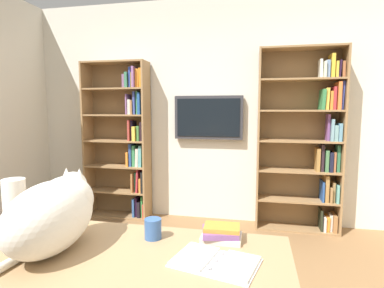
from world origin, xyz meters
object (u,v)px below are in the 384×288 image
at_px(cat, 55,212).
at_px(desk, 106,281).
at_px(bookshelf_right, 125,140).
at_px(bookshelf_left, 308,140).
at_px(wall_mounted_tv, 208,118).
at_px(open_binder, 215,261).
at_px(coffee_mug, 153,229).
at_px(paper_towel_roll, 15,204).
at_px(desk_book_stack, 221,233).

bearing_deg(cat, desk, 174.06).
bearing_deg(desk, bookshelf_right, -67.60).
xyz_separation_m(bookshelf_left, wall_mounted_tv, (1.15, -0.08, 0.25)).
relative_size(bookshelf_right, wall_mounted_tv, 2.36).
bearing_deg(desk, open_binder, -175.26).
bearing_deg(cat, wall_mounted_tv, -95.93).
relative_size(wall_mounted_tv, coffee_mug, 8.65).
xyz_separation_m(bookshelf_left, open_binder, (0.72, 2.48, -0.26)).
bearing_deg(wall_mounted_tv, desk, 89.50).
height_order(open_binder, paper_towel_roll, paper_towel_roll).
xyz_separation_m(bookshelf_right, desk_book_stack, (-1.49, 2.25, -0.19)).
bearing_deg(cat, desk_book_stack, -161.00).
xyz_separation_m(bookshelf_right, desk, (-1.04, 2.51, -0.34)).
height_order(cat, open_binder, cat).
xyz_separation_m(paper_towel_roll, coffee_mug, (-0.72, -0.04, -0.08)).
height_order(desk, cat, cat).
bearing_deg(coffee_mug, desk_book_stack, -171.23).
xyz_separation_m(desk, paper_towel_roll, (0.59, -0.18, 0.24)).
xyz_separation_m(bookshelf_left, bookshelf_right, (2.21, 0.00, -0.04)).
relative_size(wall_mounted_tv, desk_book_stack, 4.33).
xyz_separation_m(wall_mounted_tv, desk, (0.02, 2.60, -0.62)).
bearing_deg(wall_mounted_tv, desk_book_stack, 100.40).
distance_m(coffee_mug, desk_book_stack, 0.32).
distance_m(bookshelf_right, coffee_mug, 2.58).
height_order(bookshelf_left, desk_book_stack, bookshelf_left).
bearing_deg(desk_book_stack, paper_towel_roll, 4.65).
distance_m(bookshelf_right, desk_book_stack, 2.70).
xyz_separation_m(cat, paper_towel_roll, (0.35, -0.15, -0.04)).
height_order(wall_mounted_tv, cat, wall_mounted_tv).
relative_size(bookshelf_left, desk, 1.34).
bearing_deg(wall_mounted_tv, bookshelf_right, 4.54).
xyz_separation_m(bookshelf_right, open_binder, (-1.49, 2.47, -0.22)).
xyz_separation_m(open_binder, coffee_mug, (0.32, -0.18, 0.04)).
bearing_deg(paper_towel_roll, open_binder, 172.24).
bearing_deg(coffee_mug, bookshelf_right, -63.02).
height_order(open_binder, desk_book_stack, desk_book_stack).
bearing_deg(desk_book_stack, wall_mounted_tv, -79.60).
bearing_deg(desk_book_stack, bookshelf_left, -107.75).
height_order(wall_mounted_tv, coffee_mug, wall_mounted_tv).
xyz_separation_m(desk, cat, (0.24, -0.03, 0.27)).
xyz_separation_m(bookshelf_left, desk, (1.17, 2.51, -0.37)).
bearing_deg(open_binder, desk_book_stack, -88.93).
relative_size(wall_mounted_tv, open_binder, 2.22).
bearing_deg(cat, coffee_mug, -153.26).
distance_m(desk, paper_towel_roll, 0.66).
bearing_deg(desk_book_stack, bookshelf_right, -56.53).
bearing_deg(bookshelf_left, coffee_mug, 65.71).
distance_m(desk, coffee_mug, 0.30).
height_order(cat, desk_book_stack, cat).
relative_size(desk, open_binder, 4.09).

